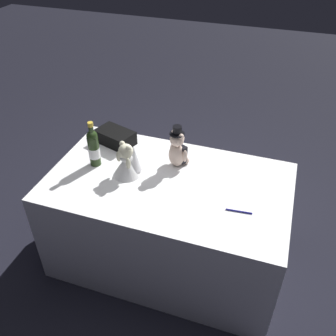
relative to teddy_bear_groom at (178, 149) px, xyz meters
name	(u,v)px	position (x,y,z in m)	size (l,w,h in m)	color
ground_plane	(168,255)	(0.01, 0.18, -0.83)	(12.00, 12.00, 0.00)	black
reception_table	(168,221)	(0.01, 0.18, -0.48)	(1.52, 0.90, 0.71)	white
teddy_bear_groom	(178,149)	(0.00, 0.00, 0.00)	(0.13, 0.13, 0.30)	beige
teddy_bear_bride	(129,161)	(0.27, 0.19, -0.02)	(0.21, 0.24, 0.23)	white
champagne_bottle	(94,147)	(0.52, 0.17, 0.01)	(0.07, 0.07, 0.32)	#233817
signing_pen	(238,211)	(-0.46, 0.32, -0.12)	(0.16, 0.02, 0.01)	navy
gift_case_black	(115,137)	(0.50, -0.11, -0.07)	(0.30, 0.24, 0.10)	black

